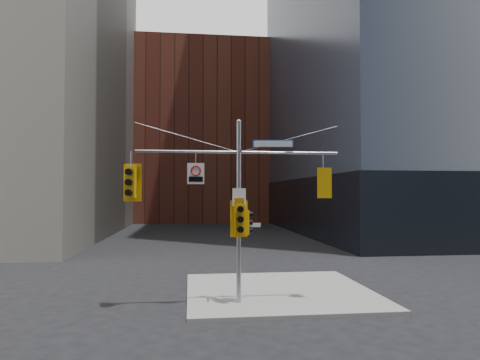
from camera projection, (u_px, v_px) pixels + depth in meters
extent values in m
plane|color=black|center=(245.00, 321.00, 14.60)|extent=(160.00, 160.00, 0.00)
cube|color=gray|center=(279.00, 291.00, 18.81)|extent=(8.00, 8.00, 0.15)
cube|color=black|center=(448.00, 205.00, 49.74)|extent=(36.40, 36.40, 6.00)
cube|color=brown|center=(201.00, 137.00, 72.62)|extent=(26.00, 20.00, 28.00)
cylinder|color=#999CA1|center=(239.00, 213.00, 16.70)|extent=(0.18, 0.18, 7.20)
sphere|color=#999CA1|center=(239.00, 122.00, 16.82)|extent=(0.20, 0.20, 0.20)
cylinder|color=#999CA1|center=(188.00, 152.00, 16.55)|extent=(4.00, 0.11, 0.11)
cylinder|color=#999CA1|center=(289.00, 153.00, 17.02)|extent=(4.00, 0.11, 0.11)
cylinder|color=#999CA1|center=(240.00, 151.00, 16.43)|extent=(0.10, 0.70, 0.10)
cylinder|color=#999CA1|center=(188.00, 137.00, 16.56)|extent=(4.00, 0.02, 1.12)
cylinder|color=#999CA1|center=(289.00, 139.00, 17.03)|extent=(4.00, 0.02, 1.12)
cube|color=#D89C0B|center=(131.00, 182.00, 16.26)|extent=(0.43, 0.34, 1.17)
cube|color=#D89C0B|center=(133.00, 183.00, 16.46)|extent=(0.69, 0.19, 1.45)
cylinder|color=black|center=(129.00, 172.00, 16.05)|extent=(0.28, 0.23, 0.25)
cylinder|color=black|center=(129.00, 172.00, 16.14)|extent=(0.21, 0.07, 0.21)
cylinder|color=black|center=(129.00, 182.00, 16.03)|extent=(0.28, 0.23, 0.25)
cylinder|color=black|center=(129.00, 182.00, 16.12)|extent=(0.21, 0.07, 0.21)
cylinder|color=black|center=(128.00, 193.00, 16.02)|extent=(0.28, 0.23, 0.25)
cylinder|color=black|center=(129.00, 193.00, 16.11)|extent=(0.21, 0.07, 0.21)
cube|color=#D89C0B|center=(323.00, 183.00, 17.14)|extent=(0.32, 0.23, 0.98)
cube|color=#D89C0B|center=(324.00, 183.00, 16.98)|extent=(0.58, 0.04, 1.22)
cylinder|color=black|center=(322.00, 175.00, 17.34)|extent=(0.21, 0.15, 0.21)
cylinder|color=black|center=(322.00, 175.00, 17.27)|extent=(0.18, 0.02, 0.18)
cylinder|color=black|center=(322.00, 183.00, 17.33)|extent=(0.21, 0.15, 0.21)
cylinder|color=black|center=(322.00, 183.00, 17.25)|extent=(0.18, 0.02, 0.18)
cylinder|color=black|center=(322.00, 191.00, 17.32)|extent=(0.21, 0.15, 0.21)
cylinder|color=black|center=(322.00, 191.00, 17.24)|extent=(0.18, 0.02, 0.18)
cube|color=#D89C0B|center=(246.00, 222.00, 16.73)|extent=(0.24, 0.32, 0.96)
cylinder|color=black|center=(250.00, 214.00, 16.77)|extent=(0.16, 0.21, 0.20)
cylinder|color=black|center=(249.00, 214.00, 16.76)|extent=(0.03, 0.17, 0.17)
cylinder|color=black|center=(250.00, 222.00, 16.76)|extent=(0.16, 0.21, 0.20)
cylinder|color=black|center=(249.00, 222.00, 16.75)|extent=(0.03, 0.17, 0.17)
cylinder|color=black|center=(250.00, 231.00, 16.75)|extent=(0.16, 0.21, 0.20)
cylinder|color=black|center=(249.00, 231.00, 16.74)|extent=(0.03, 0.17, 0.17)
cube|color=#D89C0B|center=(240.00, 219.00, 16.42)|extent=(0.38, 0.27, 1.15)
cube|color=#D89C0B|center=(239.00, 219.00, 16.62)|extent=(0.68, 0.06, 1.43)
cylinder|color=black|center=(240.00, 209.00, 16.21)|extent=(0.25, 0.18, 0.24)
cylinder|color=black|center=(240.00, 209.00, 16.30)|extent=(0.21, 0.03, 0.21)
cylinder|color=black|center=(240.00, 219.00, 16.20)|extent=(0.25, 0.18, 0.24)
cylinder|color=black|center=(240.00, 219.00, 16.29)|extent=(0.21, 0.03, 0.21)
cylinder|color=black|center=(240.00, 230.00, 16.19)|extent=(0.25, 0.18, 0.24)
cylinder|color=#0CE559|center=(240.00, 229.00, 16.28)|extent=(0.21, 0.03, 0.21)
cube|color=navy|center=(273.00, 144.00, 16.95)|extent=(1.64, 0.19, 0.32)
cube|color=silver|center=(273.00, 144.00, 16.93)|extent=(1.54, 0.15, 0.25)
cube|color=silver|center=(196.00, 174.00, 16.54)|extent=(0.65, 0.06, 0.82)
torus|color=#B20A0A|center=(196.00, 171.00, 16.52)|extent=(0.40, 0.07, 0.40)
cube|color=black|center=(196.00, 179.00, 16.51)|extent=(0.54, 0.03, 0.20)
cube|color=silver|center=(239.00, 197.00, 16.61)|extent=(0.53, 0.09, 0.69)
cube|color=#D88C00|center=(239.00, 202.00, 16.58)|extent=(0.38, 0.05, 0.31)
cube|color=silver|center=(250.00, 225.00, 16.74)|extent=(0.83, 0.08, 0.17)
cube|color=#145926|center=(238.00, 235.00, 17.12)|extent=(0.04, 0.70, 0.14)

